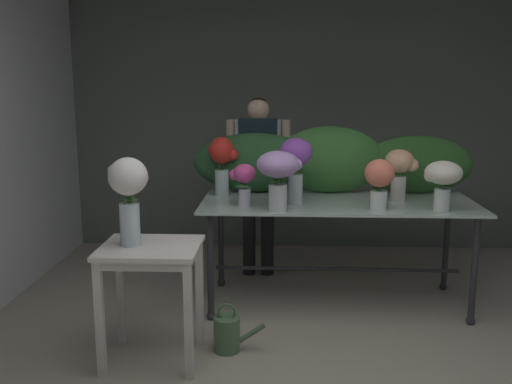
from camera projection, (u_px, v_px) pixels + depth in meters
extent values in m
plane|color=#9E9384|center=(305.00, 305.00, 4.71)|extent=(7.83, 7.83, 0.00)
cube|color=slate|center=(301.00, 123.00, 6.20)|extent=(5.01, 0.12, 2.72)
cube|color=#B2CABF|center=(338.00, 202.00, 4.59)|extent=(2.17, 0.94, 0.02)
cylinder|color=#2D2D33|center=(210.00, 267.00, 4.35)|extent=(0.05, 0.05, 0.84)
sphere|color=#2D2D33|center=(211.00, 316.00, 4.42)|extent=(0.07, 0.07, 0.07)
cylinder|color=#2D2D33|center=(474.00, 271.00, 4.26)|extent=(0.05, 0.05, 0.84)
sphere|color=#2D2D33|center=(470.00, 320.00, 4.33)|extent=(0.07, 0.07, 0.07)
cylinder|color=#2D2D33|center=(221.00, 240.00, 5.08)|extent=(0.05, 0.05, 0.84)
sphere|color=#2D2D33|center=(221.00, 282.00, 5.15)|extent=(0.07, 0.07, 0.07)
cylinder|color=#2D2D33|center=(446.00, 243.00, 4.99)|extent=(0.05, 0.05, 0.84)
sphere|color=#2D2D33|center=(443.00, 286.00, 5.06)|extent=(0.07, 0.07, 0.07)
cylinder|color=#2D2D33|center=(336.00, 269.00, 4.69)|extent=(1.97, 0.03, 0.03)
cube|color=silver|center=(150.00, 248.00, 3.66)|extent=(0.63, 0.55, 0.03)
cube|color=silver|center=(151.00, 254.00, 3.66)|extent=(0.57, 0.49, 0.06)
cube|color=silver|center=(100.00, 319.00, 3.51)|extent=(0.05, 0.05, 0.75)
cube|color=silver|center=(189.00, 321.00, 3.49)|extent=(0.05, 0.05, 0.75)
cube|color=silver|center=(121.00, 292.00, 3.97)|extent=(0.05, 0.05, 0.75)
cube|color=silver|center=(200.00, 293.00, 3.95)|extent=(0.05, 0.05, 0.75)
cylinder|color=#232328|center=(249.00, 229.00, 5.40)|extent=(0.12, 0.12, 0.87)
cylinder|color=#232328|center=(267.00, 229.00, 5.39)|extent=(0.12, 0.12, 0.87)
cube|color=#B2BCC6|center=(258.00, 152.00, 5.25)|extent=(0.41, 0.22, 0.59)
cube|color=#192833|center=(258.00, 158.00, 5.15)|extent=(0.35, 0.02, 0.71)
cylinder|color=beige|center=(231.00, 150.00, 5.26)|extent=(0.09, 0.09, 0.55)
cylinder|color=beige|center=(285.00, 150.00, 5.24)|extent=(0.09, 0.09, 0.55)
sphere|color=beige|center=(258.00, 110.00, 5.18)|extent=(0.20, 0.20, 0.20)
ellipsoid|color=black|center=(258.00, 102.00, 5.19)|extent=(0.15, 0.15, 0.09)
ellipsoid|color=#28562D|center=(256.00, 163.00, 4.91)|extent=(1.06, 0.31, 0.51)
ellipsoid|color=#387033|center=(329.00, 160.00, 4.87)|extent=(0.93, 0.30, 0.57)
ellipsoid|color=#2D6028|center=(417.00, 165.00, 4.85)|extent=(0.93, 0.21, 0.49)
cylinder|color=silver|center=(245.00, 197.00, 4.38)|extent=(0.10, 0.10, 0.14)
cylinder|color=#9EBCB2|center=(245.00, 202.00, 4.39)|extent=(0.09, 0.09, 0.06)
cylinder|color=#2D6028|center=(247.00, 192.00, 4.38)|extent=(0.01, 0.01, 0.20)
cylinder|color=#2D6028|center=(244.00, 192.00, 4.39)|extent=(0.01, 0.01, 0.20)
cylinder|color=#2D6028|center=(241.00, 192.00, 4.37)|extent=(0.01, 0.01, 0.20)
cylinder|color=#2D6028|center=(244.00, 193.00, 4.35)|extent=(0.01, 0.01, 0.20)
ellipsoid|color=#E54C9E|center=(245.00, 173.00, 4.35)|extent=(0.17, 0.17, 0.15)
sphere|color=#E54C9E|center=(235.00, 175.00, 4.37)|extent=(0.09, 0.09, 0.09)
sphere|color=#E54C9E|center=(251.00, 175.00, 4.33)|extent=(0.06, 0.06, 0.06)
ellipsoid|color=#28562D|center=(242.00, 187.00, 4.33)|extent=(0.11, 0.06, 0.03)
cylinder|color=silver|center=(398.00, 189.00, 4.55)|extent=(0.12, 0.12, 0.20)
cylinder|color=#9EBCB2|center=(398.00, 196.00, 4.56)|extent=(0.11, 0.11, 0.09)
cylinder|color=#477F3D|center=(402.00, 184.00, 4.55)|extent=(0.01, 0.01, 0.26)
cylinder|color=#477F3D|center=(398.00, 184.00, 4.57)|extent=(0.01, 0.01, 0.26)
cylinder|color=#477F3D|center=(394.00, 184.00, 4.55)|extent=(0.01, 0.01, 0.26)
cylinder|color=#477F3D|center=(399.00, 185.00, 4.52)|extent=(0.01, 0.01, 0.26)
ellipsoid|color=#F4B78E|center=(399.00, 161.00, 4.51)|extent=(0.23, 0.23, 0.19)
sphere|color=#F4B78E|center=(413.00, 165.00, 4.49)|extent=(0.10, 0.10, 0.10)
ellipsoid|color=#387033|center=(394.00, 173.00, 4.54)|extent=(0.08, 0.11, 0.03)
cylinder|color=silver|center=(295.00, 189.00, 4.46)|extent=(0.11, 0.11, 0.23)
cylinder|color=#9EBCB2|center=(295.00, 197.00, 4.47)|extent=(0.10, 0.10, 0.10)
cylinder|color=#387033|center=(298.00, 182.00, 4.45)|extent=(0.01, 0.01, 0.33)
cylinder|color=#387033|center=(296.00, 181.00, 4.47)|extent=(0.01, 0.01, 0.33)
cylinder|color=#387033|center=(293.00, 182.00, 4.45)|extent=(0.01, 0.01, 0.33)
cylinder|color=#387033|center=(296.00, 182.00, 4.43)|extent=(0.01, 0.01, 0.33)
ellipsoid|color=purple|center=(296.00, 152.00, 4.40)|extent=(0.26, 0.26, 0.22)
sphere|color=purple|center=(287.00, 148.00, 4.39)|extent=(0.07, 0.07, 0.07)
sphere|color=purple|center=(305.00, 150.00, 4.40)|extent=(0.07, 0.07, 0.07)
ellipsoid|color=#2D6028|center=(301.00, 171.00, 4.46)|extent=(0.10, 0.09, 0.03)
cylinder|color=silver|center=(378.00, 200.00, 4.25)|extent=(0.12, 0.12, 0.15)
cylinder|color=#9EBCB2|center=(378.00, 206.00, 4.26)|extent=(0.11, 0.11, 0.06)
cylinder|color=#2D6028|center=(381.00, 195.00, 4.24)|extent=(0.01, 0.01, 0.21)
cylinder|color=#2D6028|center=(377.00, 194.00, 4.27)|extent=(0.01, 0.01, 0.21)
cylinder|color=#2D6028|center=(376.00, 195.00, 4.24)|extent=(0.01, 0.01, 0.21)
cylinder|color=#2D6028|center=(379.00, 196.00, 4.22)|extent=(0.01, 0.01, 0.21)
ellipsoid|color=#EF7A60|center=(380.00, 173.00, 4.21)|extent=(0.22, 0.22, 0.21)
sphere|color=#EF7A60|center=(389.00, 173.00, 4.19)|extent=(0.08, 0.08, 0.08)
ellipsoid|color=#28562D|center=(379.00, 187.00, 4.26)|extent=(0.10, 0.05, 0.03)
cylinder|color=silver|center=(442.00, 200.00, 4.22)|extent=(0.12, 0.12, 0.17)
cylinder|color=#9EBCB2|center=(441.00, 206.00, 4.23)|extent=(0.11, 0.11, 0.07)
cylinder|color=#387033|center=(445.00, 195.00, 4.21)|extent=(0.01, 0.01, 0.22)
cylinder|color=#387033|center=(440.00, 194.00, 4.24)|extent=(0.01, 0.01, 0.22)
cylinder|color=#387033|center=(441.00, 195.00, 4.20)|extent=(0.01, 0.01, 0.22)
ellipsoid|color=white|center=(444.00, 173.00, 4.18)|extent=(0.27, 0.27, 0.17)
sphere|color=white|center=(430.00, 176.00, 4.19)|extent=(0.09, 0.09, 0.09)
ellipsoid|color=#2D6028|center=(444.00, 186.00, 4.20)|extent=(0.08, 0.11, 0.03)
cylinder|color=silver|center=(222.00, 183.00, 4.78)|extent=(0.12, 0.12, 0.22)
cylinder|color=#9EBCB2|center=(222.00, 190.00, 4.79)|extent=(0.11, 0.11, 0.09)
cylinder|color=#28562D|center=(224.00, 176.00, 4.77)|extent=(0.01, 0.01, 0.30)
cylinder|color=#28562D|center=(221.00, 176.00, 4.79)|extent=(0.01, 0.01, 0.30)
cylinder|color=#28562D|center=(219.00, 177.00, 4.75)|extent=(0.01, 0.01, 0.30)
ellipsoid|color=red|center=(222.00, 150.00, 4.73)|extent=(0.20, 0.20, 0.22)
sphere|color=red|center=(213.00, 149.00, 4.76)|extent=(0.08, 0.08, 0.08)
sphere|color=red|center=(232.00, 155.00, 4.72)|extent=(0.10, 0.10, 0.10)
cylinder|color=silver|center=(278.00, 198.00, 4.21)|extent=(0.14, 0.14, 0.20)
cylinder|color=#9EBCB2|center=(278.00, 205.00, 4.22)|extent=(0.13, 0.13, 0.08)
cylinder|color=#2D6028|center=(282.00, 191.00, 4.20)|extent=(0.01, 0.01, 0.28)
cylinder|color=#2D6028|center=(278.00, 190.00, 4.23)|extent=(0.01, 0.01, 0.28)
cylinder|color=#2D6028|center=(275.00, 191.00, 4.20)|extent=(0.01, 0.01, 0.28)
cylinder|color=#2D6028|center=(278.00, 192.00, 4.17)|extent=(0.01, 0.01, 0.28)
ellipsoid|color=#B28ED1|center=(278.00, 164.00, 4.16)|extent=(0.31, 0.31, 0.19)
sphere|color=#B28ED1|center=(267.00, 169.00, 4.16)|extent=(0.08, 0.08, 0.08)
sphere|color=#B28ED1|center=(296.00, 165.00, 4.14)|extent=(0.09, 0.09, 0.09)
ellipsoid|color=#477F3D|center=(276.00, 181.00, 4.19)|extent=(0.11, 0.08, 0.03)
cylinder|color=silver|center=(130.00, 224.00, 3.63)|extent=(0.13, 0.13, 0.27)
cylinder|color=#9EBCB2|center=(131.00, 236.00, 3.65)|extent=(0.12, 0.12, 0.11)
cylinder|color=#477F3D|center=(133.00, 216.00, 3.62)|extent=(0.01, 0.01, 0.36)
cylinder|color=#477F3D|center=(130.00, 215.00, 3.64)|extent=(0.01, 0.01, 0.36)
cylinder|color=#477F3D|center=(126.00, 217.00, 3.60)|extent=(0.01, 0.01, 0.36)
ellipsoid|color=white|center=(128.00, 176.00, 3.57)|extent=(0.25, 0.25, 0.24)
sphere|color=white|center=(114.00, 171.00, 3.58)|extent=(0.08, 0.08, 0.08)
sphere|color=white|center=(141.00, 178.00, 3.59)|extent=(0.10, 0.10, 0.10)
ellipsoid|color=#477F3D|center=(130.00, 200.00, 3.62)|extent=(0.10, 0.05, 0.03)
cylinder|color=#4C704C|center=(227.00, 334.00, 3.89)|extent=(0.18, 0.18, 0.24)
cylinder|color=#4C704C|center=(252.00, 333.00, 3.88)|extent=(0.18, 0.04, 0.14)
torus|color=#4C704C|center=(227.00, 312.00, 3.86)|extent=(0.13, 0.02, 0.13)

